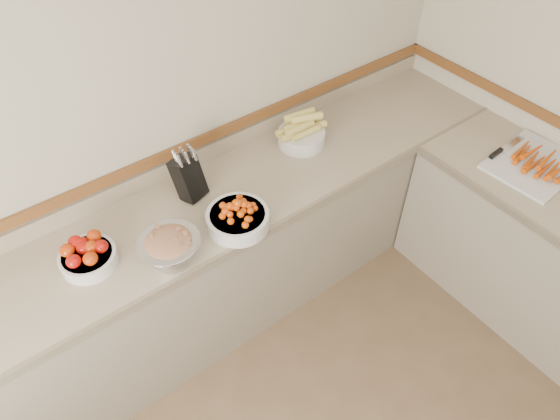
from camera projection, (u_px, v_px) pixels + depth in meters
back_wall at (140, 121)px, 2.39m from camera, size 4.00×0.00×4.00m
counter_back at (196, 271)px, 2.82m from camera, size 4.00×0.65×1.08m
knife_block at (188, 177)px, 2.52m from camera, size 0.17×0.18×0.30m
tomato_bowl at (87, 255)px, 2.25m from camera, size 0.26×0.26×0.13m
cherry_tomato_bowl at (237, 217)px, 2.42m from camera, size 0.31×0.31×0.17m
corn_bowl at (301, 133)px, 2.86m from camera, size 0.31×0.28×0.20m
rhubarb_bowl at (170, 248)px, 2.25m from camera, size 0.29×0.29×0.16m
cutting_board at (536, 163)px, 2.76m from camera, size 0.53×0.43×0.07m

